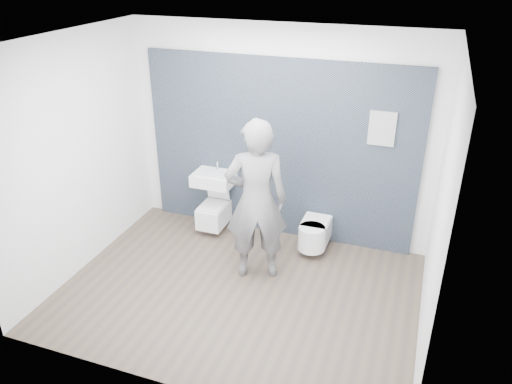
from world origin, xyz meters
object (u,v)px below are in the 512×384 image
(toilet_square, at_px, (214,213))
(toilet_rounded, at_px, (314,233))
(washbasin, at_px, (214,178))
(visitor, at_px, (256,201))

(toilet_square, height_order, toilet_rounded, toilet_square)
(washbasin, relative_size, toilet_rounded, 0.91)
(washbasin, height_order, visitor, visitor)
(toilet_square, distance_m, visitor, 1.40)
(toilet_rounded, relative_size, visitor, 0.30)
(washbasin, distance_m, toilet_square, 0.51)
(toilet_square, bearing_deg, visitor, -40.99)
(toilet_square, xyz_separation_m, toilet_rounded, (1.44, -0.06, -0.01))
(washbasin, xyz_separation_m, toilet_square, (0.00, -0.04, -0.51))
(toilet_square, xyz_separation_m, visitor, (0.90, -0.79, 0.72))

